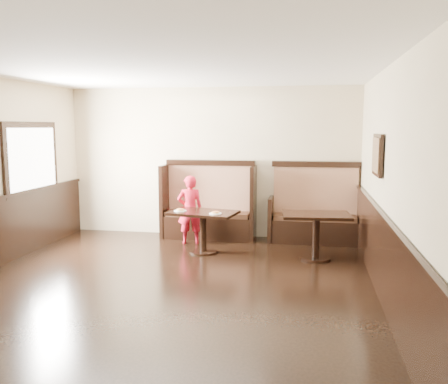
% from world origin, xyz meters
% --- Properties ---
extents(ground, '(7.00, 7.00, 0.00)m').
position_xyz_m(ground, '(0.00, 0.00, 0.00)').
color(ground, black).
rests_on(ground, ground).
extents(room_shell, '(7.00, 7.00, 7.00)m').
position_xyz_m(room_shell, '(-0.30, 0.28, 0.67)').
color(room_shell, beige).
rests_on(room_shell, ground).
extents(booth_main, '(1.75, 0.72, 1.45)m').
position_xyz_m(booth_main, '(0.00, 3.30, 0.53)').
color(booth_main, black).
rests_on(booth_main, ground).
extents(booth_neighbor, '(1.65, 0.72, 1.45)m').
position_xyz_m(booth_neighbor, '(1.95, 3.29, 0.48)').
color(booth_neighbor, black).
rests_on(booth_neighbor, ground).
extents(table_main, '(1.19, 0.86, 0.69)m').
position_xyz_m(table_main, '(0.13, 2.20, 0.53)').
color(table_main, black).
rests_on(table_main, ground).
extents(table_neighbor, '(1.09, 0.77, 0.72)m').
position_xyz_m(table_neighbor, '(1.96, 2.14, 0.54)').
color(table_neighbor, black).
rests_on(table_neighbor, ground).
extents(child, '(0.51, 0.40, 1.22)m').
position_xyz_m(child, '(-0.23, 2.76, 0.61)').
color(child, red).
rests_on(child, ground).
extents(pizza_plate_left, '(0.21, 0.21, 0.04)m').
position_xyz_m(pizza_plate_left, '(-0.25, 2.17, 0.70)').
color(pizza_plate_left, white).
rests_on(pizza_plate_left, table_main).
extents(pizza_plate_right, '(0.20, 0.20, 0.04)m').
position_xyz_m(pizza_plate_right, '(0.37, 2.03, 0.70)').
color(pizza_plate_right, white).
rests_on(pizza_plate_right, table_main).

